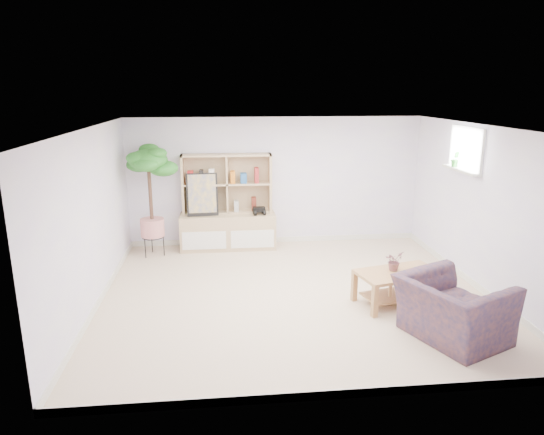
{
  "coord_description": "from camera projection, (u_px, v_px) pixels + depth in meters",
  "views": [
    {
      "loc": [
        -1.0,
        -6.47,
        2.89
      ],
      "look_at": [
        -0.27,
        0.52,
        1.02
      ],
      "focal_mm": 32.0,
      "sensor_mm": 36.0,
      "label": 1
    }
  ],
  "objects": [
    {
      "name": "walls",
      "position": [
        295.0,
        214.0,
        6.75
      ],
      "size": [
        5.51,
        5.01,
        2.4
      ],
      "color": "#DECEFF",
      "rests_on": "floor"
    },
    {
      "name": "window",
      "position": [
        467.0,
        149.0,
        7.4
      ],
      "size": [
        0.1,
        0.98,
        0.68
      ],
      "primitive_type": null,
      "color": "#C8DAFF",
      "rests_on": "walls"
    },
    {
      "name": "baseboard",
      "position": [
        294.0,
        291.0,
        7.05
      ],
      "size": [
        5.5,
        5.0,
        0.1
      ],
      "primitive_type": null,
      "color": "silver",
      "rests_on": "floor"
    },
    {
      "name": "toy_truck",
      "position": [
        259.0,
        210.0,
        8.89
      ],
      "size": [
        0.32,
        0.24,
        0.16
      ],
      "primitive_type": null,
      "rotation": [
        0.0,
        0.0,
        0.09
      ],
      "color": "black",
      "rests_on": "storage_unit"
    },
    {
      "name": "sill_plant",
      "position": [
        456.0,
        159.0,
        7.63
      ],
      "size": [
        0.17,
        0.16,
        0.25
      ],
      "primitive_type": "imported",
      "rotation": [
        0.0,
        0.0,
        -0.4
      ],
      "color": "#287121",
      "rests_on": "window_sill"
    },
    {
      "name": "floor",
      "position": [
        294.0,
        294.0,
        7.06
      ],
      "size": [
        5.5,
        5.0,
        0.01
      ],
      "primitive_type": "cube",
      "color": "beige",
      "rests_on": "ground"
    },
    {
      "name": "coffee_table",
      "position": [
        398.0,
        287.0,
        6.71
      ],
      "size": [
        1.24,
        0.87,
        0.46
      ],
      "primitive_type": null,
      "rotation": [
        0.0,
        0.0,
        0.24
      ],
      "color": "#99784A",
      "rests_on": "floor"
    },
    {
      "name": "storage_unit",
      "position": [
        227.0,
        202.0,
        8.9
      ],
      "size": [
        1.75,
        0.59,
        1.75
      ],
      "primitive_type": null,
      "color": "tan",
      "rests_on": "floor"
    },
    {
      "name": "poster",
      "position": [
        202.0,
        195.0,
        8.75
      ],
      "size": [
        0.57,
        0.16,
        0.78
      ],
      "primitive_type": null,
      "rotation": [
        0.0,
        0.0,
        0.06
      ],
      "color": "yellow",
      "rests_on": "storage_unit"
    },
    {
      "name": "ceiling",
      "position": [
        296.0,
        127.0,
        6.45
      ],
      "size": [
        5.5,
        5.0,
        0.01
      ],
      "primitive_type": "cube",
      "color": "silver",
      "rests_on": "walls"
    },
    {
      "name": "armchair",
      "position": [
        453.0,
        305.0,
        5.71
      ],
      "size": [
        1.37,
        1.44,
        0.84
      ],
      "primitive_type": "imported",
      "rotation": [
        0.0,
        0.0,
        1.99
      ],
      "color": "#182148",
      "rests_on": "floor"
    },
    {
      "name": "table_plant",
      "position": [
        394.0,
        261.0,
        6.68
      ],
      "size": [
        0.32,
        0.31,
        0.27
      ],
      "primitive_type": "imported",
      "rotation": [
        0.0,
        0.0,
        0.61
      ],
      "color": "#1D5B20",
      "rests_on": "coffee_table"
    },
    {
      "name": "window_sill",
      "position": [
        461.0,
        170.0,
        7.47
      ],
      "size": [
        0.14,
        1.0,
        0.04
      ],
      "primitive_type": "cube",
      "color": "silver",
      "rests_on": "walls"
    },
    {
      "name": "floor_tree",
      "position": [
        151.0,
        202.0,
        8.45
      ],
      "size": [
        0.88,
        0.88,
        1.98
      ],
      "primitive_type": null,
      "rotation": [
        0.0,
        0.0,
        -0.23
      ],
      "color": "#287121",
      "rests_on": "floor"
    }
  ]
}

